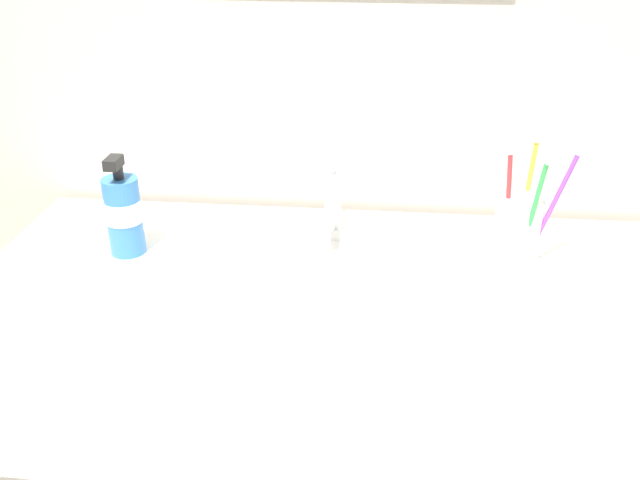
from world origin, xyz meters
TOP-DOWN VIEW (x-y plane):
  - tiled_wall_back at (0.00, 0.36)m, footprint 2.26×0.04m
  - sink_basin at (-0.02, -0.01)m, footprint 0.46×0.46m
  - faucet at (-0.02, 0.21)m, footprint 0.02×0.13m
  - toothbrush_cup at (0.27, 0.15)m, footprint 0.07×0.07m
  - toothbrush_red at (0.25, 0.15)m, footprint 0.03×0.01m
  - toothbrush_yellow at (0.28, 0.18)m, footprint 0.02×0.03m
  - toothbrush_green at (0.28, 0.11)m, footprint 0.02×0.05m
  - toothbrush_purple at (0.31, 0.13)m, footprint 0.07×0.02m
  - soap_dispenser at (-0.33, 0.12)m, footprint 0.06×0.06m

SIDE VIEW (x-z plane):
  - sink_basin at x=-0.02m, z-range 0.78..0.87m
  - toothbrush_cup at x=0.27m, z-range 0.86..0.96m
  - faucet at x=-0.02m, z-range 0.86..0.98m
  - soap_dispenser at x=-0.33m, z-range 0.84..1.00m
  - toothbrush_red at x=0.25m, z-range 0.87..1.07m
  - toothbrush_green at x=0.28m, z-range 0.87..1.07m
  - toothbrush_yellow at x=0.28m, z-range 0.87..1.07m
  - toothbrush_purple at x=0.31m, z-range 0.87..1.07m
  - tiled_wall_back at x=0.00m, z-range 0.00..2.40m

